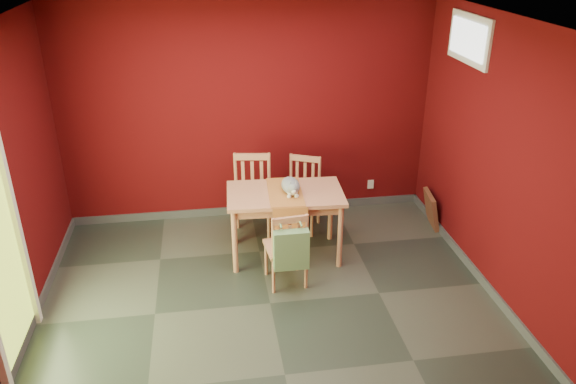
{
  "coord_description": "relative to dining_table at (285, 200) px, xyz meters",
  "views": [
    {
      "loc": [
        -0.52,
        -4.55,
        3.39
      ],
      "look_at": [
        0.25,
        0.45,
        1.0
      ],
      "focal_mm": 35.0,
      "sensor_mm": 36.0,
      "label": 1
    }
  ],
  "objects": [
    {
      "name": "ground",
      "position": [
        -0.29,
        -0.9,
        -0.69
      ],
      "size": [
        4.5,
        4.5,
        0.0
      ],
      "primitive_type": "plane",
      "color": "#2D342D",
      "rests_on": "ground"
    },
    {
      "name": "room_shell",
      "position": [
        -0.29,
        -0.9,
        -0.64
      ],
      "size": [
        4.5,
        4.5,
        4.5
      ],
      "color": "#4A0709",
      "rests_on": "ground"
    },
    {
      "name": "window",
      "position": [
        1.94,
        0.1,
        1.66
      ],
      "size": [
        0.05,
        0.9,
        0.5
      ],
      "color": "white",
      "rests_on": "room_shell"
    },
    {
      "name": "outlet_plate",
      "position": [
        1.31,
        1.09,
        -0.39
      ],
      "size": [
        0.08,
        0.02,
        0.12
      ],
      "primitive_type": "cube",
      "color": "silver",
      "rests_on": "room_shell"
    },
    {
      "name": "dining_table",
      "position": [
        0.0,
        0.0,
        0.0
      ],
      "size": [
        1.3,
        0.8,
        0.79
      ],
      "color": "tan",
      "rests_on": "ground"
    },
    {
      "name": "table_runner",
      "position": [
        0.0,
        -0.13,
        0.04
      ],
      "size": [
        0.4,
        0.78,
        0.38
      ],
      "color": "#B0662D",
      "rests_on": "dining_table"
    },
    {
      "name": "chair_far_left",
      "position": [
        -0.32,
        0.53,
        -0.18
      ],
      "size": [
        0.53,
        0.53,
        1.0
      ],
      "color": "tan",
      "rests_on": "ground"
    },
    {
      "name": "chair_far_right",
      "position": [
        0.3,
        0.63,
        -0.23
      ],
      "size": [
        0.56,
        0.56,
        0.9
      ],
      "color": "tan",
      "rests_on": "ground"
    },
    {
      "name": "chair_near",
      "position": [
        -0.07,
        -0.57,
        -0.25
      ],
      "size": [
        0.44,
        0.44,
        0.86
      ],
      "color": "tan",
      "rests_on": "ground"
    },
    {
      "name": "tote_bag",
      "position": [
        -0.06,
        -0.78,
        -0.16
      ],
      "size": [
        0.35,
        0.2,
        0.48
      ],
      "color": "#608557",
      "rests_on": "chair_near"
    },
    {
      "name": "cat",
      "position": [
        0.06,
        0.01,
        0.2
      ],
      "size": [
        0.26,
        0.43,
        0.21
      ],
      "primitive_type": null,
      "rotation": [
        0.0,
        0.0,
        0.12
      ],
      "color": "slate",
      "rests_on": "table_runner"
    },
    {
      "name": "picture_frame",
      "position": [
        1.9,
        0.43,
        -0.47
      ],
      "size": [
        0.2,
        0.44,
        0.43
      ],
      "color": "brown",
      "rests_on": "ground"
    }
  ]
}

